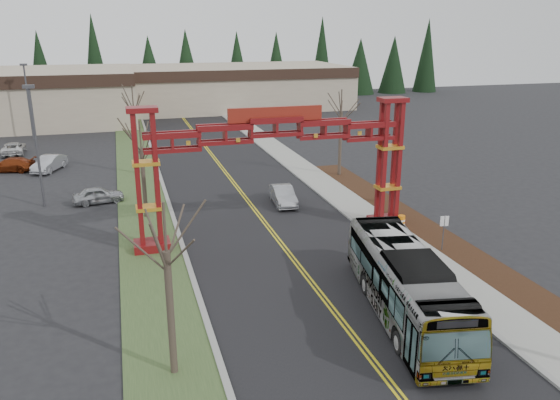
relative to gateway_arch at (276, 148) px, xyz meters
name	(u,v)px	position (x,y,z in m)	size (l,w,h in m)	color
road	(251,205)	(0.00, 7.00, -5.97)	(12.00, 110.00, 0.02)	black
lane_line_left	(250,205)	(-0.12, 7.00, -5.96)	(0.12, 100.00, 0.01)	gold
lane_line_right	(253,205)	(0.12, 7.00, -5.96)	(0.12, 100.00, 0.01)	gold
curb_right	(325,198)	(6.15, 7.00, -5.91)	(0.30, 110.00, 0.15)	gray
sidewalk_right	(342,196)	(7.60, 7.00, -5.91)	(2.60, 110.00, 0.14)	gray
landscape_strip	(483,266)	(10.20, -8.00, -5.92)	(2.60, 50.00, 0.12)	black
grass_median	(146,214)	(-8.00, 7.00, -5.94)	(4.00, 110.00, 0.08)	#354D26
curb_left	(171,212)	(-6.15, 7.00, -5.91)	(0.30, 110.00, 0.15)	gray
gateway_arch	(276,148)	(0.00, 0.00, 0.00)	(18.20, 1.60, 8.90)	#640D0F
retail_building_east	(233,86)	(10.00, 61.95, -2.47)	(38.00, 20.30, 7.00)	tan
conifer_treeline	(169,65)	(0.25, 74.00, 0.50)	(116.10, 5.60, 13.00)	black
transit_bus	(405,284)	(3.09, -11.61, -4.32)	(2.79, 11.92, 3.32)	#AFB2B7
silver_sedan	(283,195)	(2.48, 6.63, -5.26)	(1.52, 4.37, 1.44)	#A5A8AD
parked_car_near_a	(98,195)	(-11.42, 10.99, -5.32)	(1.57, 3.89, 1.33)	#9EA1A6
parked_car_mid_a	(10,165)	(-19.80, 23.76, -5.31)	(1.90, 4.67, 1.35)	maroon
parked_car_far_a	(49,163)	(-16.19, 22.98, -5.24)	(1.58, 4.53, 1.49)	#ACACB4
parked_car_far_b	(14,148)	(-20.71, 31.86, -5.31)	(2.23, 4.84, 1.35)	silver
bare_tree_median_near	(166,252)	(-8.00, -13.20, -0.73)	(2.92, 2.92, 7.21)	#382D26
bare_tree_median_mid	(141,149)	(-8.00, 6.46, -0.91)	(2.97, 2.97, 7.07)	#382D26
bare_tree_median_far	(134,109)	(-8.00, 19.40, 0.16)	(3.09, 3.09, 8.24)	#382D26
bare_tree_right_far	(341,112)	(10.00, 13.42, -0.04)	(3.00, 3.00, 7.97)	#382D26
light_pole_near	(35,138)	(-15.44, 11.27, -0.61)	(0.81, 0.40, 9.29)	#3F3F44
light_pole_far	(28,96)	(-19.79, 40.24, -0.68)	(0.79, 0.40, 9.16)	#3F3F44
street_sign	(444,226)	(9.19, -5.27, -4.31)	(0.53, 0.12, 2.33)	#3F3F44
barrel_south	(401,222)	(8.73, -0.90, -5.51)	(0.51, 0.51, 0.95)	orange
barrel_mid	(393,210)	(9.52, 1.78, -5.54)	(0.48, 0.48, 0.89)	orange
barrel_north	(380,198)	(9.86, 4.73, -5.52)	(0.50, 0.50, 0.92)	orange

